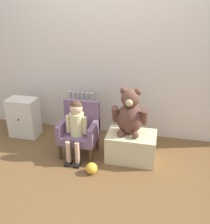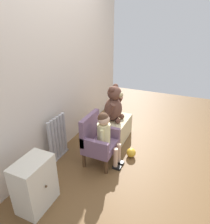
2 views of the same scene
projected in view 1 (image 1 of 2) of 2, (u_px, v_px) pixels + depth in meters
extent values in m
plane|color=brown|center=(86.00, 175.00, 2.76)|extent=(6.00, 6.00, 0.00)
cube|color=beige|center=(108.00, 49.00, 3.25)|extent=(3.80, 0.05, 2.40)
cylinder|color=#ACA9AD|center=(71.00, 111.00, 3.60)|extent=(0.05, 0.05, 0.59)
cylinder|color=#ACA9AD|center=(75.00, 111.00, 3.59)|extent=(0.05, 0.05, 0.59)
cylinder|color=#ACA9AD|center=(79.00, 112.00, 3.58)|extent=(0.05, 0.05, 0.59)
cylinder|color=#ACA9AD|center=(83.00, 112.00, 3.56)|extent=(0.05, 0.05, 0.59)
cylinder|color=#ACA9AD|center=(87.00, 112.00, 3.55)|extent=(0.05, 0.05, 0.59)
cylinder|color=#ACA9AD|center=(92.00, 113.00, 3.54)|extent=(0.05, 0.05, 0.59)
cube|color=#ACA9AD|center=(82.00, 131.00, 3.69)|extent=(0.37, 0.05, 0.02)
cube|color=beige|center=(24.00, 117.00, 3.50)|extent=(0.39, 0.26, 0.55)
sphere|color=#4C3823|center=(18.00, 120.00, 3.36)|extent=(0.02, 0.02, 0.02)
cube|color=slate|center=(79.00, 136.00, 3.06)|extent=(0.45, 0.38, 0.10)
cube|color=slate|center=(82.00, 114.00, 3.10)|extent=(0.45, 0.06, 0.37)
cube|color=slate|center=(63.00, 126.00, 3.05)|extent=(0.06, 0.38, 0.14)
cube|color=slate|center=(94.00, 129.00, 2.97)|extent=(0.06, 0.38, 0.14)
cylinder|color=#4C331E|center=(60.00, 152.00, 3.02)|extent=(0.04, 0.04, 0.20)
cylinder|color=#4C331E|center=(91.00, 156.00, 2.94)|extent=(0.04, 0.04, 0.20)
cylinder|color=#4C331E|center=(69.00, 139.00, 3.29)|extent=(0.04, 0.04, 0.20)
cylinder|color=#4C331E|center=(97.00, 142.00, 3.22)|extent=(0.04, 0.04, 0.20)
cylinder|color=beige|center=(77.00, 124.00, 2.94)|extent=(0.17, 0.17, 0.28)
sphere|color=#D8AD8E|center=(76.00, 108.00, 2.86)|extent=(0.15, 0.15, 0.15)
sphere|color=#472D1E|center=(76.00, 107.00, 2.86)|extent=(0.14, 0.14, 0.14)
cylinder|color=#D8AD8E|center=(68.00, 152.00, 2.90)|extent=(0.06, 0.06, 0.27)
cube|color=black|center=(68.00, 163.00, 2.94)|extent=(0.07, 0.11, 0.03)
cylinder|color=#D8AD8E|center=(77.00, 153.00, 2.87)|extent=(0.06, 0.06, 0.27)
cube|color=black|center=(77.00, 165.00, 2.92)|extent=(0.07, 0.11, 0.03)
cylinder|color=beige|center=(68.00, 124.00, 2.95)|extent=(0.04, 0.04, 0.22)
cylinder|color=beige|center=(85.00, 126.00, 2.91)|extent=(0.04, 0.04, 0.22)
cube|color=beige|center=(131.00, 146.00, 3.00)|extent=(0.58, 0.39, 0.33)
ellipsoid|color=brown|center=(130.00, 119.00, 2.89)|extent=(0.31, 0.27, 0.36)
sphere|color=brown|center=(130.00, 98.00, 2.77)|extent=(0.21, 0.21, 0.21)
sphere|color=tan|center=(129.00, 103.00, 2.69)|extent=(0.08, 0.08, 0.08)
sphere|color=brown|center=(124.00, 91.00, 2.77)|extent=(0.08, 0.08, 0.08)
sphere|color=brown|center=(138.00, 92.00, 2.74)|extent=(0.08, 0.08, 0.08)
cylinder|color=brown|center=(115.00, 114.00, 2.89)|extent=(0.08, 0.16, 0.22)
cylinder|color=brown|center=(144.00, 117.00, 2.82)|extent=(0.08, 0.16, 0.22)
sphere|color=brown|center=(120.00, 133.00, 2.86)|extent=(0.08, 0.08, 0.08)
sphere|color=brown|center=(135.00, 135.00, 2.83)|extent=(0.08, 0.08, 0.08)
sphere|color=gold|center=(92.00, 168.00, 2.77)|extent=(0.13, 0.13, 0.13)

